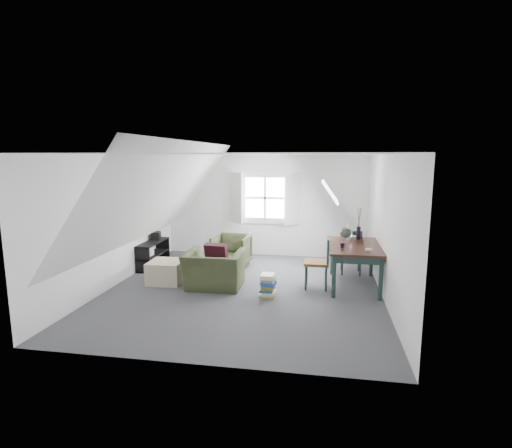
% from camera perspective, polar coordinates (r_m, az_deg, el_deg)
% --- Properties ---
extents(floor, '(5.50, 5.50, 0.00)m').
position_cam_1_polar(floor, '(7.55, -1.77, -9.39)').
color(floor, '#46464B').
rests_on(floor, ground).
extents(ceiling, '(5.50, 5.50, 0.00)m').
position_cam_1_polar(ceiling, '(7.14, -1.87, 9.95)').
color(ceiling, white).
rests_on(ceiling, wall_back).
extents(wall_back, '(5.00, 0.00, 5.00)m').
position_cam_1_polar(wall_back, '(9.92, 1.34, 2.63)').
color(wall_back, white).
rests_on(wall_back, ground).
extents(wall_front, '(5.00, 0.00, 5.00)m').
position_cam_1_polar(wall_front, '(4.64, -8.61, -5.60)').
color(wall_front, white).
rests_on(wall_front, ground).
extents(wall_left, '(0.00, 5.50, 5.50)m').
position_cam_1_polar(wall_left, '(8.11, -19.41, 0.50)').
color(wall_left, white).
rests_on(wall_left, ground).
extents(wall_right, '(0.00, 5.50, 5.50)m').
position_cam_1_polar(wall_right, '(7.18, 18.14, -0.55)').
color(wall_right, white).
rests_on(wall_right, ground).
extents(slope_left, '(3.19, 5.50, 4.48)m').
position_cam_1_polar(slope_left, '(7.63, -13.36, 4.23)').
color(slope_left, white).
rests_on(slope_left, wall_left).
extents(slope_right, '(3.19, 5.50, 4.48)m').
position_cam_1_polar(slope_right, '(7.03, 10.67, 3.88)').
color(slope_right, white).
rests_on(slope_right, wall_right).
extents(dormer_window, '(1.71, 0.35, 1.30)m').
position_cam_1_polar(dormer_window, '(9.82, 1.28, 3.73)').
color(dormer_window, white).
rests_on(dormer_window, wall_back).
extents(skylight, '(0.35, 0.75, 0.47)m').
position_cam_1_polar(skylight, '(8.33, 10.53, 4.55)').
color(skylight, white).
rests_on(skylight, slope_right).
extents(armchair_near, '(1.08, 0.95, 0.69)m').
position_cam_1_polar(armchair_near, '(7.74, -5.93, -8.96)').
color(armchair_near, '#384023').
rests_on(armchair_near, floor).
extents(armchair_far, '(0.83, 0.85, 0.73)m').
position_cam_1_polar(armchair_far, '(9.11, -3.51, -6.04)').
color(armchair_far, '#384023').
rests_on(armchair_far, floor).
extents(throw_pillow, '(0.44, 0.28, 0.44)m').
position_cam_1_polar(throw_pillow, '(7.70, -5.71, -4.28)').
color(throw_pillow, '#390F19').
rests_on(throw_pillow, armchair_near).
extents(ottoman, '(0.67, 0.67, 0.43)m').
position_cam_1_polar(ottoman, '(8.11, -12.67, -6.66)').
color(ottoman, '#BFB493').
rests_on(ottoman, floor).
extents(dining_table, '(0.97, 1.61, 0.81)m').
position_cam_1_polar(dining_table, '(7.80, 13.94, -3.69)').
color(dining_table, '#321711').
rests_on(dining_table, floor).
extents(demijohn, '(0.25, 0.25, 0.35)m').
position_cam_1_polar(demijohn, '(8.18, 12.74, -1.25)').
color(demijohn, silver).
rests_on(demijohn, dining_table).
extents(vase_twigs, '(0.08, 0.09, 0.65)m').
position_cam_1_polar(vase_twigs, '(8.30, 14.43, -1.16)').
color(vase_twigs, black).
rests_on(vase_twigs, dining_table).
extents(cup, '(0.11, 0.11, 0.08)m').
position_cam_1_polar(cup, '(7.47, 12.23, -3.37)').
color(cup, black).
rests_on(cup, dining_table).
extents(paper_box, '(0.13, 0.11, 0.04)m').
position_cam_1_polar(paper_box, '(7.36, 15.79, -3.57)').
color(paper_box, white).
rests_on(paper_box, dining_table).
extents(dining_chair_far, '(0.45, 0.45, 0.96)m').
position_cam_1_polar(dining_chair_far, '(8.65, 13.45, -3.74)').
color(dining_chair_far, brown).
rests_on(dining_chair_far, floor).
extents(dining_chair_near, '(0.45, 0.45, 0.97)m').
position_cam_1_polar(dining_chair_near, '(7.61, 8.93, -5.37)').
color(dining_chair_near, brown).
rests_on(dining_chair_near, floor).
extents(media_shelf, '(0.37, 1.12, 0.57)m').
position_cam_1_polar(media_shelf, '(9.29, -14.69, -4.40)').
color(media_shelf, black).
rests_on(media_shelf, floor).
extents(electronics_box, '(0.21, 0.27, 0.19)m').
position_cam_1_polar(electronics_box, '(9.46, -14.08, -1.66)').
color(electronics_box, black).
rests_on(electronics_box, media_shelf).
extents(magazine_stack, '(0.30, 0.36, 0.40)m').
position_cam_1_polar(magazine_stack, '(7.15, 1.71, -8.77)').
color(magazine_stack, '#B29933').
rests_on(magazine_stack, floor).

